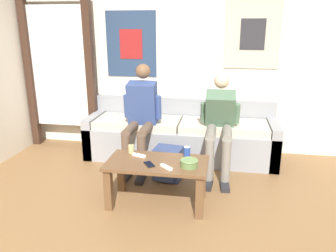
# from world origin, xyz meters

# --- Properties ---
(wall_back) EXTENTS (10.00, 0.07, 2.55)m
(wall_back) POSITION_xyz_m (0.00, 2.98, 1.28)
(wall_back) COLOR silver
(wall_back) RESTS_ON ground_plane
(door_frame) EXTENTS (1.00, 0.10, 2.15)m
(door_frame) POSITION_xyz_m (-1.68, 2.76, 1.20)
(door_frame) COLOR #382319
(door_frame) RESTS_ON ground_plane
(couch) EXTENTS (2.45, 0.72, 0.74)m
(couch) POSITION_xyz_m (0.04, 2.61, 0.28)
(couch) COLOR gray
(couch) RESTS_ON ground_plane
(coffee_table) EXTENTS (0.96, 0.50, 0.44)m
(coffee_table) POSITION_xyz_m (-0.03, 1.36, 0.35)
(coffee_table) COLOR brown
(coffee_table) RESTS_ON ground_plane
(person_seated_adult) EXTENTS (0.47, 0.80, 1.25)m
(person_seated_adult) POSITION_xyz_m (-0.40, 2.22, 0.67)
(person_seated_adult) COLOR brown
(person_seated_adult) RESTS_ON ground_plane
(person_seated_teen) EXTENTS (0.47, 0.94, 1.14)m
(person_seated_teen) POSITION_xyz_m (0.54, 2.24, 0.63)
(person_seated_teen) COLOR gray
(person_seated_teen) RESTS_ON ground_plane
(backpack) EXTENTS (0.33, 0.31, 0.37)m
(backpack) POSITION_xyz_m (-0.02, 1.91, 0.18)
(backpack) COLOR navy
(backpack) RESTS_ON ground_plane
(ceramic_bowl) EXTENTS (0.17, 0.17, 0.07)m
(ceramic_bowl) POSITION_xyz_m (0.29, 1.30, 0.48)
(ceramic_bowl) COLOR #607F47
(ceramic_bowl) RESTS_ON coffee_table
(pillar_candle) EXTENTS (0.06, 0.06, 0.09)m
(pillar_candle) POSITION_xyz_m (-0.33, 1.54, 0.48)
(pillar_candle) COLOR tan
(pillar_candle) RESTS_ON coffee_table
(drink_can_blue) EXTENTS (0.07, 0.07, 0.12)m
(drink_can_blue) POSITION_xyz_m (0.25, 1.48, 0.50)
(drink_can_blue) COLOR #28479E
(drink_can_blue) RESTS_ON coffee_table
(game_controller_near_left) EXTENTS (0.15, 0.08, 0.03)m
(game_controller_near_left) POSITION_xyz_m (-0.23, 1.46, 0.45)
(game_controller_near_left) COLOR white
(game_controller_near_left) RESTS_ON coffee_table
(game_controller_near_right) EXTENTS (0.13, 0.12, 0.03)m
(game_controller_near_right) POSITION_xyz_m (0.09, 1.23, 0.45)
(game_controller_near_right) COLOR white
(game_controller_near_right) RESTS_ON coffee_table
(cell_phone) EXTENTS (0.13, 0.15, 0.01)m
(cell_phone) POSITION_xyz_m (-0.08, 1.28, 0.44)
(cell_phone) COLOR black
(cell_phone) RESTS_ON coffee_table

